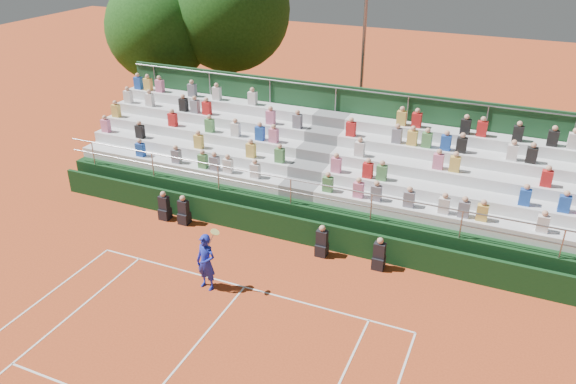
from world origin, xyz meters
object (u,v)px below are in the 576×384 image
at_px(tennis_player, 206,262).
at_px(floodlight_mast, 364,47).
at_px(tree_west, 159,29).
at_px(tree_east, 229,10).

bearing_deg(tennis_player, floodlight_mast, 86.08).
relative_size(tennis_player, tree_west, 0.28).
xyz_separation_m(tree_west, floodlight_mast, (10.92, 0.70, -0.16)).
relative_size(tennis_player, floodlight_mast, 0.25).
xyz_separation_m(tennis_player, floodlight_mast, (0.91, 13.23, 4.13)).
bearing_deg(tennis_player, tree_west, 128.64).
xyz_separation_m(tennis_player, tree_west, (-10.01, 12.53, 4.28)).
bearing_deg(floodlight_mast, tree_west, -176.31).
bearing_deg(tree_west, floodlight_mast, 3.69).
bearing_deg(floodlight_mast, tree_east, 171.59).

